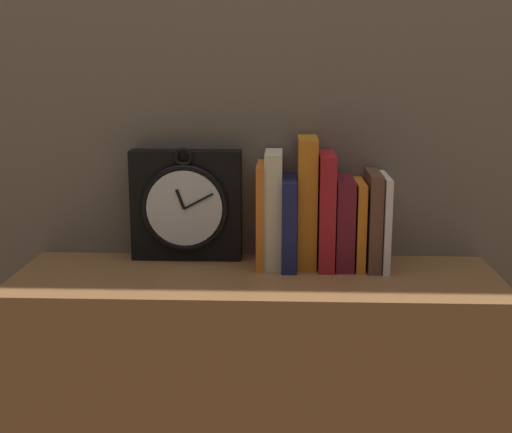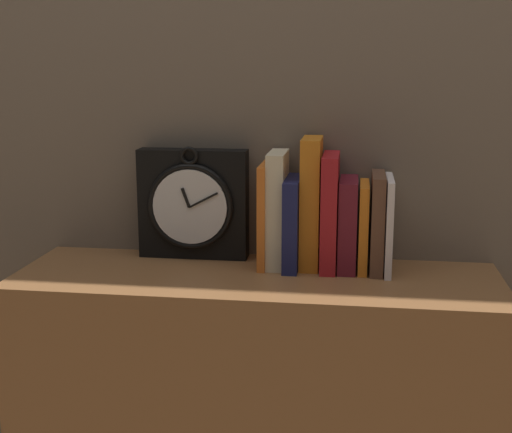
% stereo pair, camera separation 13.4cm
% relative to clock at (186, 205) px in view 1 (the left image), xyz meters
% --- Properties ---
extents(clock, '(0.23, 0.06, 0.24)m').
position_rel_clock_xyz_m(clock, '(0.00, 0.00, 0.00)').
color(clock, black).
rests_on(clock, bookshelf).
extents(book_slot0_orange, '(0.02, 0.13, 0.21)m').
position_rel_clock_xyz_m(book_slot0_orange, '(0.15, -0.03, -0.01)').
color(book_slot0_orange, orange).
rests_on(book_slot0_orange, bookshelf).
extents(book_slot1_cream, '(0.03, 0.12, 0.23)m').
position_rel_clock_xyz_m(book_slot1_cream, '(0.18, -0.03, 0.00)').
color(book_slot1_cream, beige).
rests_on(book_slot1_cream, bookshelf).
extents(book_slot2_navy, '(0.03, 0.14, 0.18)m').
position_rel_clock_xyz_m(book_slot2_navy, '(0.21, -0.04, -0.02)').
color(book_slot2_navy, navy).
rests_on(book_slot2_navy, bookshelf).
extents(book_slot3_orange, '(0.04, 0.12, 0.26)m').
position_rel_clock_xyz_m(book_slot3_orange, '(0.25, -0.03, 0.02)').
color(book_slot3_orange, orange).
rests_on(book_slot3_orange, bookshelf).
extents(book_slot4_red, '(0.03, 0.13, 0.23)m').
position_rel_clock_xyz_m(book_slot4_red, '(0.28, -0.04, -0.00)').
color(book_slot4_red, '#B11C23').
rests_on(book_slot4_red, bookshelf).
extents(book_slot5_maroon, '(0.04, 0.13, 0.18)m').
position_rel_clock_xyz_m(book_slot5_maroon, '(0.32, -0.03, -0.02)').
color(book_slot5_maroon, maroon).
rests_on(book_slot5_maroon, bookshelf).
extents(book_slot6_orange, '(0.02, 0.13, 0.17)m').
position_rel_clock_xyz_m(book_slot6_orange, '(0.35, -0.03, -0.03)').
color(book_slot6_orange, orange).
rests_on(book_slot6_orange, bookshelf).
extents(book_slot7_brown, '(0.03, 0.13, 0.19)m').
position_rel_clock_xyz_m(book_slot7_brown, '(0.38, -0.04, -0.02)').
color(book_slot7_brown, brown).
rests_on(book_slot7_brown, bookshelf).
extents(book_slot8_white, '(0.01, 0.14, 0.19)m').
position_rel_clock_xyz_m(book_slot8_white, '(0.40, -0.04, -0.02)').
color(book_slot8_white, white).
rests_on(book_slot8_white, bookshelf).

